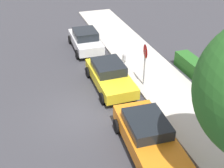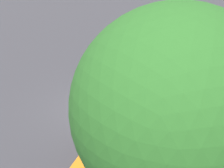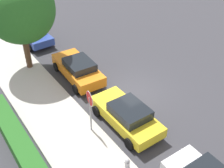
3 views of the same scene
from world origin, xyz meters
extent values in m
plane|color=#38383D|center=(0.00, 0.00, 0.00)|extent=(60.00, 60.00, 0.00)
cube|color=beige|center=(0.00, 5.05, 0.07)|extent=(32.00, 3.19, 0.14)
cylinder|color=gray|center=(-1.34, 3.91, 1.14)|extent=(0.08, 0.08, 2.27)
cylinder|color=white|center=(-1.34, 3.91, 2.20)|extent=(0.78, 0.13, 0.79)
cylinder|color=red|center=(-1.34, 3.91, 2.20)|extent=(0.73, 0.13, 0.74)
cube|color=yellow|center=(-1.92, 2.11, 0.59)|extent=(4.33, 1.81, 0.58)
cube|color=black|center=(-2.22, 2.11, 1.14)|extent=(1.96, 1.59, 0.51)
cylinder|color=black|center=(-0.46, 3.01, 0.32)|extent=(0.64, 0.22, 0.64)
cylinder|color=black|center=(-0.45, 1.22, 0.32)|extent=(0.64, 0.22, 0.64)
cylinder|color=black|center=(-3.40, 3.00, 0.32)|extent=(0.64, 0.22, 0.64)
cylinder|color=black|center=(-3.39, 1.21, 0.32)|extent=(0.64, 0.22, 0.64)
cube|color=orange|center=(3.44, 2.01, 0.64)|extent=(4.54, 2.01, 0.67)
cube|color=black|center=(3.11, 2.02, 1.20)|extent=(2.06, 1.67, 0.47)
cylinder|color=black|center=(1.97, 2.97, 0.32)|extent=(0.65, 0.25, 0.64)
cylinder|color=black|center=(1.88, 1.20, 0.32)|extent=(0.65, 0.25, 0.64)
cube|color=white|center=(-7.40, 2.04, 0.61)|extent=(4.06, 1.82, 0.62)
cube|color=black|center=(-7.33, 2.04, 1.20)|extent=(1.90, 1.57, 0.55)
cylinder|color=black|center=(-6.02, 2.90, 0.32)|extent=(0.64, 0.23, 0.64)
cylinder|color=black|center=(-6.04, 1.14, 0.32)|extent=(0.64, 0.23, 0.64)
cylinder|color=black|center=(-8.76, 2.94, 0.32)|extent=(0.64, 0.23, 0.64)
cylinder|color=black|center=(-8.79, 1.19, 0.32)|extent=(0.64, 0.23, 0.64)
ellipsoid|color=#286623|center=(6.33, 4.14, 4.32)|extent=(4.36, 4.36, 4.35)
cylinder|color=#A5A5A8|center=(-4.32, 3.86, 0.28)|extent=(0.22, 0.22, 0.55)
sphere|color=#A5A5A8|center=(-4.32, 3.86, 0.61)|extent=(0.21, 0.21, 0.21)
cylinder|color=#A5A5A8|center=(-4.17, 3.86, 0.33)|extent=(0.08, 0.09, 0.09)
camera|label=1|loc=(11.07, -2.14, 8.50)|focal=45.00mm
camera|label=2|loc=(12.49, 4.78, 7.90)|focal=55.00mm
camera|label=3|loc=(-10.54, 9.05, 10.61)|focal=45.00mm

